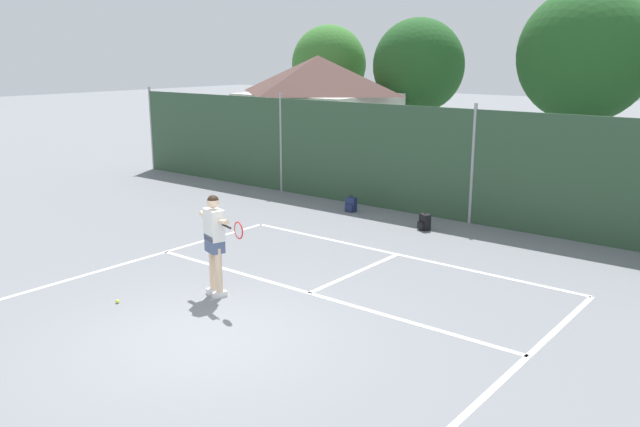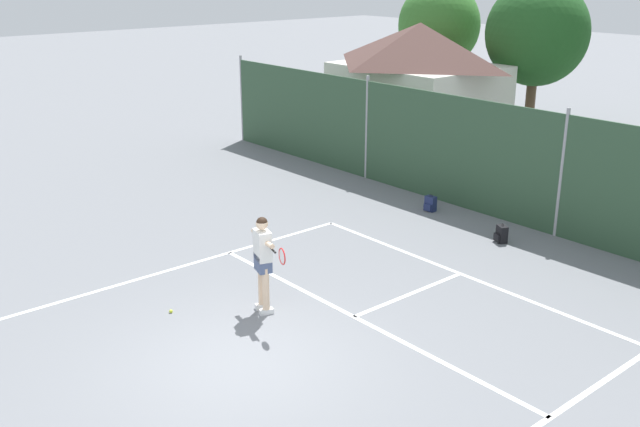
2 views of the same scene
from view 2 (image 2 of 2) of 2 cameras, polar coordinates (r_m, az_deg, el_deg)
name	(u,v)px [view 2 (image 2 of 2)]	position (r m, az deg, el deg)	size (l,w,h in m)	color
ground_plane	(242,362)	(12.08, -6.12, -11.54)	(120.00, 120.00, 0.00)	slate
court_markings	(274,349)	(12.40, -3.62, -10.59)	(8.30, 11.10, 0.01)	white
chainlink_fence	(561,176)	(17.73, 18.42, 2.78)	(26.09, 0.09, 3.06)	#2D4C33
clubhouse_building	(418,81)	(26.66, 7.72, 10.31)	(5.67, 4.76, 4.19)	silver
tennis_player	(263,256)	(13.19, -4.48, -3.36)	(1.42, 0.38, 1.85)	silver
tennis_ball	(171,311)	(13.83, -11.62, -7.52)	(0.07, 0.07, 0.07)	#CCE033
backpack_navy	(430,204)	(19.14, 8.65, 0.74)	(0.29, 0.25, 0.46)	navy
backpack_black	(501,234)	(17.33, 14.05, -1.59)	(0.33, 0.33, 0.46)	black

